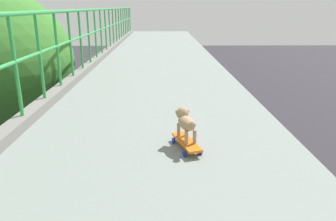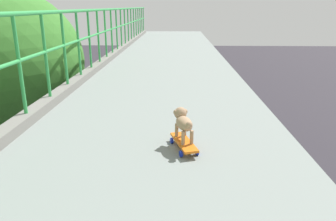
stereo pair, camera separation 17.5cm
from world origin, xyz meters
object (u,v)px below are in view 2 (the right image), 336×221
object	(u,v)px
small_dog	(183,121)
city_bus	(36,81)
toy_skateboard	(184,143)
car_grey_fifth	(26,163)

from	to	relation	value
small_dog	city_bus	bearing A→B (deg)	117.87
toy_skateboard	small_dog	distance (m)	0.22
city_bus	toy_skateboard	xyz separation A→B (m)	(10.28, -19.48, 3.83)
city_bus	toy_skateboard	bearing A→B (deg)	-62.18
city_bus	car_grey_fifth	bearing A→B (deg)	-69.58
car_grey_fifth	city_bus	xyz separation A→B (m)	(-3.89, 10.44, 1.11)
small_dog	toy_skateboard	bearing A→B (deg)	-81.66
city_bus	small_dog	xyz separation A→B (m)	(10.27, -19.42, 4.04)
car_grey_fifth	city_bus	size ratio (longest dim) A/B	0.38
toy_skateboard	city_bus	bearing A→B (deg)	117.82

